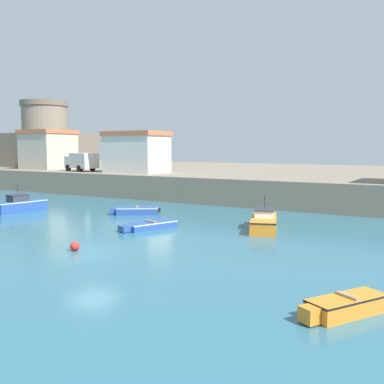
# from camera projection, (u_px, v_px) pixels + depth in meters

# --- Properties ---
(ground_plane) EXTENTS (200.00, 200.00, 0.00)m
(ground_plane) POSITION_uv_depth(u_px,v_px,m) (93.00, 253.00, 23.11)
(ground_plane) COLOR #2D667A
(quay_seawall) EXTENTS (120.00, 40.00, 2.52)m
(quay_seawall) POSITION_uv_depth(u_px,v_px,m) (313.00, 180.00, 56.98)
(quay_seawall) COLOR gray
(quay_seawall) RESTS_ON ground
(dinghy_blue_0) EXTENTS (3.67, 2.86, 0.65)m
(dinghy_blue_0) POSITION_uv_depth(u_px,v_px,m) (136.00, 211.00, 36.39)
(dinghy_blue_0) COLOR #284C9E
(dinghy_blue_0) RESTS_ON ground
(dinghy_blue_1) EXTENTS (2.41, 4.19, 0.53)m
(dinghy_blue_1) POSITION_uv_depth(u_px,v_px,m) (149.00, 225.00, 29.93)
(dinghy_blue_1) COLOR #284C9E
(dinghy_blue_1) RESTS_ON ground
(motorboat_orange_3) EXTENTS (3.25, 5.80, 2.27)m
(motorboat_orange_3) POSITION_uv_depth(u_px,v_px,m) (264.00, 221.00, 29.78)
(motorboat_orange_3) COLOR orange
(motorboat_orange_3) RESTS_ON ground
(dinghy_orange_4) EXTENTS (2.36, 3.28, 0.66)m
(dinghy_orange_4) POSITION_uv_depth(u_px,v_px,m) (345.00, 305.00, 14.51)
(dinghy_orange_4) COLOR orange
(dinghy_orange_4) RESTS_ON ground
(motorboat_blue_5) EXTENTS (1.99, 5.01, 2.40)m
(motorboat_blue_5) POSITION_uv_depth(u_px,v_px,m) (19.00, 205.00, 37.67)
(motorboat_blue_5) COLOR #284C9E
(motorboat_blue_5) RESTS_ON ground
(mooring_buoy) EXTENTS (0.49, 0.49, 0.49)m
(mooring_buoy) POSITION_uv_depth(u_px,v_px,m) (75.00, 246.00, 23.54)
(mooring_buoy) COLOR red
(mooring_buoy) RESTS_ON ground
(fortress) EXTENTS (11.72, 11.72, 10.04)m
(fortress) POSITION_uv_depth(u_px,v_px,m) (45.00, 143.00, 70.21)
(fortress) COLOR #685E4F
(fortress) RESTS_ON quay_seawall
(harbor_shed_near_wharf) EXTENTS (6.87, 4.78, 4.71)m
(harbor_shed_near_wharf) POSITION_uv_depth(u_px,v_px,m) (137.00, 152.00, 51.47)
(harbor_shed_near_wharf) COLOR silver
(harbor_shed_near_wharf) RESTS_ON quay_seawall
(harbor_shed_far_end) EXTENTS (5.94, 5.80, 5.23)m
(harbor_shed_far_end) POSITION_uv_depth(u_px,v_px,m) (48.00, 149.00, 60.68)
(harbor_shed_far_end) COLOR #BCB29E
(harbor_shed_far_end) RESTS_ON quay_seawall
(truck_on_quay) EXTENTS (4.60, 2.81, 2.20)m
(truck_on_quay) POSITION_uv_depth(u_px,v_px,m) (82.00, 161.00, 54.55)
(truck_on_quay) COLOR silver
(truck_on_quay) RESTS_ON quay_seawall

